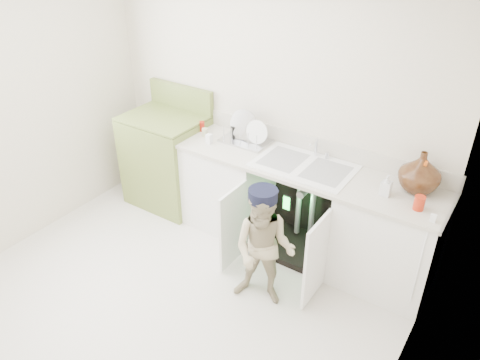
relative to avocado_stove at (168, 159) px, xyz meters
The scene contains 5 objects.
ground 1.65m from the avocado_stove, 48.99° to the right, with size 3.50×3.50×0.00m, color beige.
room_shell 1.73m from the avocado_stove, 48.99° to the right, with size 6.00×5.50×1.26m.
counter_run 1.61m from the avocado_stove, ahead, with size 2.44×1.02×1.24m.
avocado_stove is the anchor object (origin of this frame).
repair_worker 1.80m from the avocado_stove, 23.94° to the right, with size 0.59×0.67×1.05m.
Camera 1 is at (2.05, -2.02, 2.85)m, focal length 35.00 mm.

